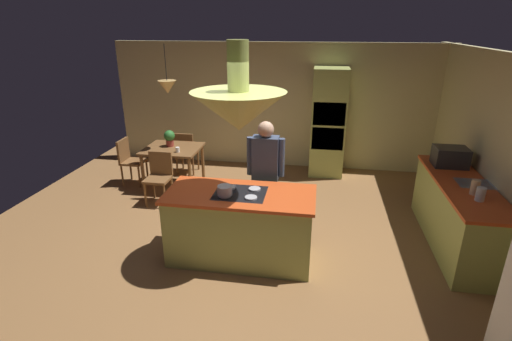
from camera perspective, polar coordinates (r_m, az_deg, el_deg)
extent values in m
plane|color=olive|center=(5.35, -1.80, -11.54)|extent=(8.16, 8.16, 0.00)
cube|color=beige|center=(8.07, 2.89, 9.61)|extent=(6.80, 0.10, 2.55)
cube|color=beige|center=(5.59, 33.78, 0.72)|extent=(0.10, 7.20, 2.55)
cube|color=#A8B259|center=(4.95, -2.31, -8.46)|extent=(1.80, 0.80, 0.88)
cube|color=#D14C1E|center=(4.74, -2.39, -3.60)|extent=(1.86, 0.86, 0.04)
cube|color=black|center=(4.73, -2.39, -3.43)|extent=(0.64, 0.52, 0.01)
cylinder|color=#B2B2B7|center=(4.64, -4.66, -3.78)|extent=(0.15, 0.15, 0.02)
cylinder|color=#B2B2B7|center=(4.58, -0.76, -4.07)|extent=(0.15, 0.15, 0.02)
cylinder|color=#B2B2B7|center=(4.87, -3.93, -2.51)|extent=(0.15, 0.15, 0.02)
cylinder|color=#B2B2B7|center=(4.81, -0.21, -2.77)|extent=(0.15, 0.15, 0.02)
cube|color=#A8B259|center=(5.90, 27.78, -5.95)|extent=(0.62, 2.18, 0.88)
cube|color=#D14C1E|center=(5.73, 28.56, -1.81)|extent=(0.66, 2.22, 0.04)
cube|color=#B2B2B7|center=(5.80, 29.90, -2.43)|extent=(0.48, 0.36, 0.16)
cube|color=#A8B259|center=(7.68, 10.74, 7.00)|extent=(0.66, 0.62, 2.11)
cube|color=black|center=(7.34, 10.90, 8.30)|extent=(0.60, 0.04, 0.44)
cube|color=black|center=(7.46, 10.64, 4.71)|extent=(0.60, 0.04, 0.44)
cube|color=brown|center=(7.15, -12.37, 3.19)|extent=(1.00, 0.89, 0.04)
cylinder|color=brown|center=(7.12, -16.53, -0.54)|extent=(0.06, 0.06, 0.72)
cylinder|color=brown|center=(6.79, -9.82, -1.01)|extent=(0.06, 0.06, 0.72)
cylinder|color=brown|center=(7.77, -14.15, 1.52)|extent=(0.06, 0.06, 0.72)
cylinder|color=brown|center=(7.47, -7.94, 1.18)|extent=(0.06, 0.06, 0.72)
cylinder|color=tan|center=(5.55, 0.43, -5.32)|extent=(0.14, 0.14, 0.82)
cylinder|color=tan|center=(5.53, 2.28, -5.46)|extent=(0.14, 0.14, 0.82)
cube|color=#3F4C66|center=(5.25, 1.42, 1.74)|extent=(0.36, 0.22, 0.63)
cylinder|color=#3F4C66|center=(5.28, -0.94, 2.19)|extent=(0.09, 0.09, 0.54)
cylinder|color=#3F4C66|center=(5.22, 3.82, 1.93)|extent=(0.09, 0.09, 0.54)
sphere|color=tan|center=(5.13, 1.47, 6.14)|extent=(0.22, 0.22, 0.22)
cone|color=#A8B259|center=(4.40, -2.60, 8.84)|extent=(1.10, 1.10, 0.45)
cylinder|color=#A8B259|center=(4.33, -2.71, 15.33)|extent=(0.24, 0.24, 0.55)
cone|color=#E0B266|center=(6.90, -13.10, 12.06)|extent=(0.32, 0.32, 0.22)
cylinder|color=black|center=(6.85, -13.39, 15.44)|extent=(0.01, 0.01, 0.60)
cube|color=brown|center=(6.61, -14.47, -1.28)|extent=(0.40, 0.40, 0.04)
cube|color=brown|center=(6.69, -14.04, 1.05)|extent=(0.40, 0.04, 0.42)
cylinder|color=brown|center=(6.63, -16.22, -3.53)|extent=(0.04, 0.04, 0.43)
cylinder|color=brown|center=(6.49, -13.50, -3.78)|extent=(0.04, 0.04, 0.43)
cylinder|color=brown|center=(6.91, -15.05, -2.38)|extent=(0.04, 0.04, 0.43)
cylinder|color=brown|center=(6.78, -12.42, -2.59)|extent=(0.04, 0.04, 0.43)
cube|color=brown|center=(7.91, -10.27, 2.77)|extent=(0.40, 0.40, 0.04)
cube|color=brown|center=(7.68, -10.81, 3.91)|extent=(0.40, 0.04, 0.42)
cylinder|color=brown|center=(8.08, -8.63, 1.58)|extent=(0.04, 0.04, 0.43)
cylinder|color=brown|center=(8.18, -10.90, 1.70)|extent=(0.04, 0.04, 0.43)
cylinder|color=brown|center=(7.77, -9.39, 0.75)|extent=(0.04, 0.04, 0.43)
cylinder|color=brown|center=(7.89, -11.73, 0.89)|extent=(0.04, 0.04, 0.43)
cube|color=brown|center=(7.57, -17.83, 1.25)|extent=(0.40, 0.40, 0.04)
cube|color=brown|center=(7.59, -19.23, 2.88)|extent=(0.04, 0.40, 0.42)
cylinder|color=brown|center=(7.43, -17.04, -0.89)|extent=(0.04, 0.04, 0.43)
cylinder|color=brown|center=(7.72, -15.97, 0.04)|extent=(0.04, 0.04, 0.43)
cylinder|color=brown|center=(7.59, -19.35, -0.72)|extent=(0.04, 0.04, 0.43)
cylinder|color=brown|center=(7.86, -18.21, 0.19)|extent=(0.04, 0.04, 0.43)
cylinder|color=#99382D|center=(7.24, -12.74, 4.03)|extent=(0.14, 0.14, 0.12)
sphere|color=#2D722D|center=(7.20, -12.83, 5.10)|extent=(0.20, 0.20, 0.20)
cylinder|color=white|center=(6.87, -11.64, 3.07)|extent=(0.07, 0.07, 0.09)
cylinder|color=silver|center=(5.22, 30.53, -3.06)|extent=(0.11, 0.11, 0.17)
cylinder|color=#E0B78C|center=(5.37, 29.92, -2.19)|extent=(0.10, 0.10, 0.19)
cube|color=#232326|center=(6.26, 27.04, 1.84)|extent=(0.46, 0.36, 0.28)
cylinder|color=#B2B2B7|center=(4.62, -4.68, -2.99)|extent=(0.18, 0.18, 0.12)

